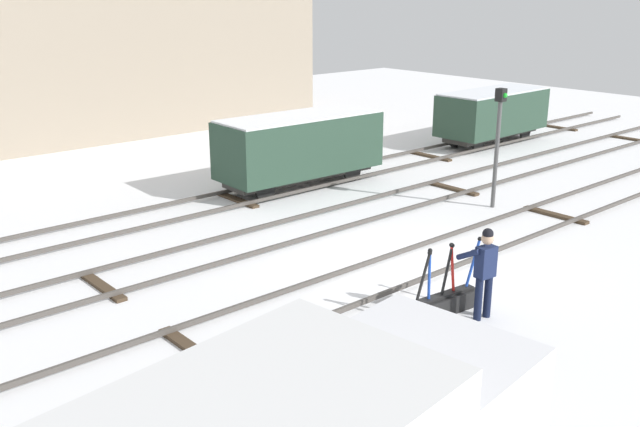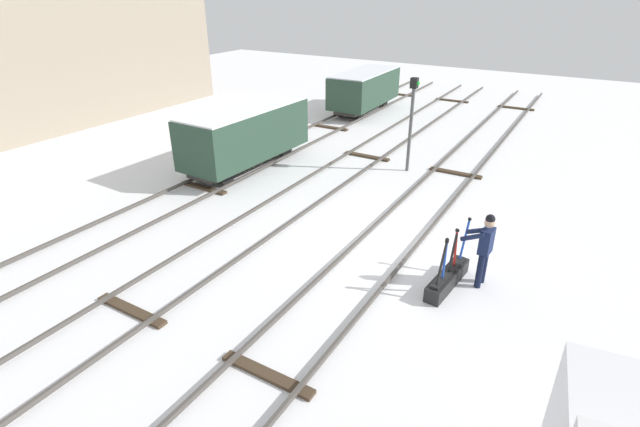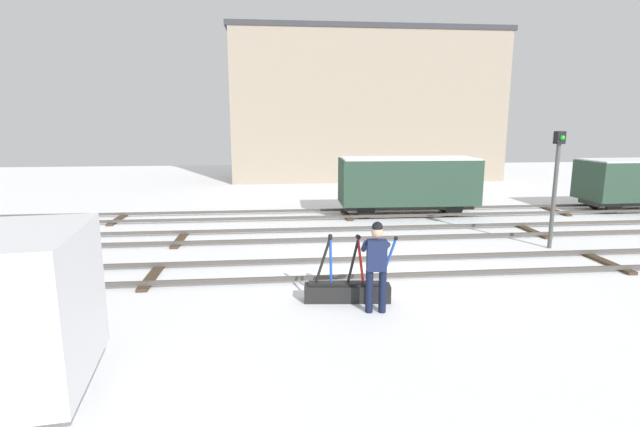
{
  "view_description": "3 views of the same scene",
  "coord_description": "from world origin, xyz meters",
  "views": [
    {
      "loc": [
        -11.5,
        -9.93,
        6.12
      ],
      "look_at": [
        -0.56,
        2.64,
        0.8
      ],
      "focal_mm": 39.88,
      "sensor_mm": 36.0,
      "label": 1
    },
    {
      "loc": [
        -10.89,
        -4.11,
        6.45
      ],
      "look_at": [
        -0.97,
        1.81,
        0.78
      ],
      "focal_mm": 26.6,
      "sensor_mm": 36.0,
      "label": 2
    },
    {
      "loc": [
        -2.96,
        -11.36,
        3.74
      ],
      "look_at": [
        -1.56,
        2.2,
        1.09
      ],
      "focal_mm": 26.85,
      "sensor_mm": 36.0,
      "label": 3
    }
  ],
  "objects": [
    {
      "name": "ground_plane",
      "position": [
        0.0,
        0.0,
        0.0
      ],
      "size": [
        60.0,
        60.0,
        0.0
      ],
      "primitive_type": "plane",
      "color": "white"
    },
    {
      "name": "track_main_line",
      "position": [
        0.0,
        0.0,
        0.11
      ],
      "size": [
        44.0,
        1.94,
        0.18
      ],
      "color": "#4C4742",
      "rests_on": "ground_plane"
    },
    {
      "name": "track_siding_near",
      "position": [
        0.0,
        3.65,
        0.11
      ],
      "size": [
        44.0,
        1.94,
        0.18
      ],
      "color": "#4C4742",
      "rests_on": "ground_plane"
    },
    {
      "name": "track_siding_far",
      "position": [
        0.0,
        7.08,
        0.11
      ],
      "size": [
        44.0,
        1.94,
        0.18
      ],
      "color": "#4C4742",
      "rests_on": "ground_plane"
    },
    {
      "name": "switch_lever_frame",
      "position": [
        -1.4,
        -1.93,
        0.25
      ],
      "size": [
        1.95,
        0.54,
        1.45
      ],
      "rotation": [
        0.0,
        0.0,
        -0.1
      ],
      "color": "black",
      "rests_on": "ground_plane"
    },
    {
      "name": "rail_worker",
      "position": [
        -0.94,
        -2.54,
        1.05
      ],
      "size": [
        0.58,
        0.7,
        1.84
      ],
      "rotation": [
        0.0,
        0.0,
        -0.1
      ],
      "color": "#111831",
      "rests_on": "ground_plane"
    },
    {
      "name": "signal_post",
      "position": [
        5.28,
        1.68,
        2.14
      ],
      "size": [
        0.24,
        0.32,
        3.44
      ],
      "color": "#4C4C4C",
      "rests_on": "ground_plane"
    },
    {
      "name": "apartment_building",
      "position": [
        3.15,
        20.0,
        4.65
      ],
      "size": [
        17.13,
        5.89,
        9.28
      ],
      "color": "gray",
      "rests_on": "ground_plane"
    },
    {
      "name": "freight_car_back_track",
      "position": [
        2.45,
        7.08,
        1.34
      ],
      "size": [
        5.42,
        2.15,
        2.31
      ],
      "rotation": [
        0.0,
        0.0,
        -0.03
      ],
      "color": "#2D2B28",
      "rests_on": "ground_plane"
    },
    {
      "name": "perched_bird_roof_left",
      "position": [
        5.02,
        22.19,
        9.34
      ],
      "size": [
        0.27,
        0.25,
        0.13
      ],
      "rotation": [
        0.0,
        0.0,
        5.6
      ],
      "color": "#514C47",
      "rests_on": "apartment_building"
    }
  ]
}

